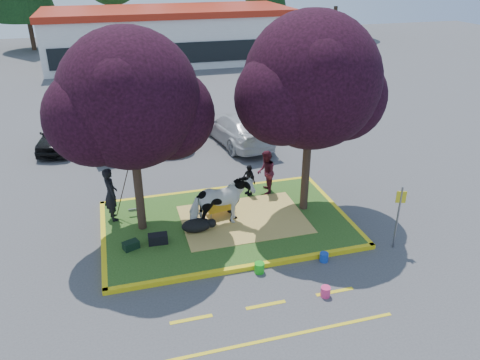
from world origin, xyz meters
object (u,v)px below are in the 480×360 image
object	(u,v)px
handler	(111,194)
car_black	(61,133)
bucket_pink	(325,292)
bucket_blue	(324,257)
wheelbarrow	(218,205)
bucket_green	(259,268)
calf	(197,225)
car_silver	(103,132)
cow	(221,203)
sign_post	(399,212)

from	to	relation	value
handler	car_black	xyz separation A→B (m)	(-2.12, 7.92, -0.40)
bucket_pink	bucket_blue	bearing A→B (deg)	66.46
wheelbarrow	bucket_blue	world-z (taller)	wheelbarrow
bucket_green	car_black	world-z (taller)	car_black
calf	car_silver	xyz separation A→B (m)	(-2.79, 8.97, 0.41)
cow	handler	distance (m)	3.79
calf	wheelbarrow	distance (m)	1.27
car_silver	car_black	bearing A→B (deg)	-26.76
calf	car_silver	bearing A→B (deg)	97.70
handler	car_silver	world-z (taller)	handler
bucket_blue	car_silver	distance (m)	13.04
sign_post	bucket_blue	bearing A→B (deg)	-157.71
calf	car_silver	distance (m)	9.40
cow	car_silver	world-z (taller)	cow
cow	calf	size ratio (longest dim) A/B	2.06
wheelbarrow	car_silver	size ratio (longest dim) A/B	0.33
wheelbarrow	bucket_pink	xyz separation A→B (m)	(1.83, -4.83, -0.40)
bucket_green	car_silver	world-z (taller)	car_silver
bucket_green	car_silver	xyz separation A→B (m)	(-4.15, 11.45, 0.62)
cow	sign_post	world-z (taller)	sign_post
bucket_green	car_black	size ratio (longest dim) A/B	0.08
handler	bucket_pink	size ratio (longest dim) A/B	6.53
cow	bucket_pink	world-z (taller)	cow
bucket_pink	car_black	bearing A→B (deg)	119.03
handler	sign_post	xyz separation A→B (m)	(8.46, -3.98, 0.20)
bucket_blue	cow	bearing A→B (deg)	134.71
bucket_green	car_silver	bearing A→B (deg)	109.91
car_silver	calf	bearing A→B (deg)	96.35
sign_post	bucket_green	bearing A→B (deg)	-158.79
cow	car_black	xyz separation A→B (m)	(-5.59, 9.43, -0.34)
bucket_green	bucket_blue	xyz separation A→B (m)	(2.05, 0.00, -0.02)
bucket_pink	bucket_green	bearing A→B (deg)	133.22
calf	bucket_blue	distance (m)	4.23
bucket_green	cow	bearing A→B (deg)	100.95
bucket_green	car_black	xyz separation A→B (m)	(-6.09, 12.00, 0.53)
calf	bucket_green	bearing A→B (deg)	-70.93
bucket_blue	handler	bearing A→B (deg)	145.86
cow	wheelbarrow	distance (m)	0.91
calf	bucket_green	distance (m)	2.84
handler	bucket_green	size ratio (longest dim) A/B	5.98
cow	handler	bearing A→B (deg)	56.63
calf	car_silver	world-z (taller)	car_silver
wheelbarrow	car_silver	distance (m)	8.93
calf	wheelbarrow	bearing A→B (deg)	32.99
car_silver	sign_post	bearing A→B (deg)	116.33
calf	handler	xyz separation A→B (m)	(-2.61, 1.59, 0.72)
sign_post	bucket_pink	bearing A→B (deg)	-132.80
calf	bucket_pink	size ratio (longest dim) A/B	3.50
wheelbarrow	car_silver	xyz separation A→B (m)	(-3.72, 8.11, 0.23)
handler	bucket_green	xyz separation A→B (m)	(3.97, -4.08, -0.94)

